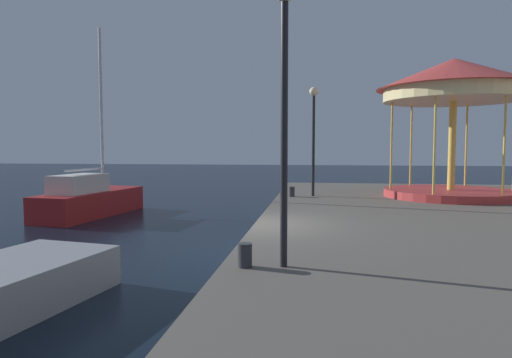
# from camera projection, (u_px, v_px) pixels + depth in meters

# --- Properties ---
(ground_plane) EXTENTS (120.00, 120.00, 0.00)m
(ground_plane) POSITION_uv_depth(u_px,v_px,m) (255.00, 254.00, 11.84)
(ground_plane) COLOR black
(sailboat_red) EXTENTS (2.43, 5.52, 7.76)m
(sailboat_red) POSITION_uv_depth(u_px,v_px,m) (89.00, 199.00, 18.22)
(sailboat_red) COLOR maroon
(sailboat_red) RESTS_ON ground
(carousel) EXTENTS (5.99, 5.99, 5.50)m
(carousel) POSITION_uv_depth(u_px,v_px,m) (454.00, 94.00, 17.76)
(carousel) COLOR #B23333
(carousel) RESTS_ON quay_dock
(lamp_post_near_edge) EXTENTS (0.36, 0.36, 4.69)m
(lamp_post_near_edge) POSITION_uv_depth(u_px,v_px,m) (284.00, 75.00, 7.30)
(lamp_post_near_edge) COLOR black
(lamp_post_near_edge) RESTS_ON quay_dock
(lamp_post_mid_promenade) EXTENTS (0.36, 0.36, 4.43)m
(lamp_post_mid_promenade) POSITION_uv_depth(u_px,v_px,m) (314.00, 122.00, 18.23)
(lamp_post_mid_promenade) COLOR black
(lamp_post_mid_promenade) RESTS_ON quay_dock
(bollard_center) EXTENTS (0.24, 0.24, 0.40)m
(bollard_center) POSITION_uv_depth(u_px,v_px,m) (245.00, 255.00, 7.48)
(bollard_center) COLOR #2D2D33
(bollard_center) RESTS_ON quay_dock
(bollard_south) EXTENTS (0.24, 0.24, 0.40)m
(bollard_south) POSITION_uv_depth(u_px,v_px,m) (292.00, 192.00, 18.20)
(bollard_south) COLOR #2D2D33
(bollard_south) RESTS_ON quay_dock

